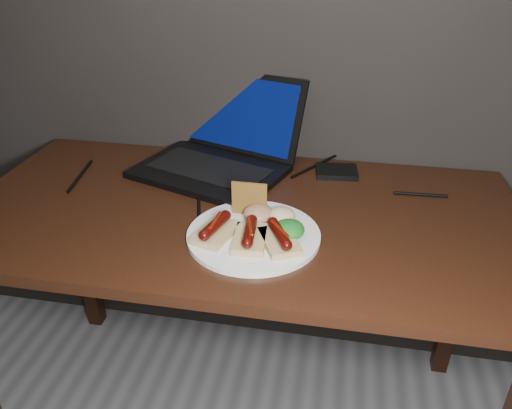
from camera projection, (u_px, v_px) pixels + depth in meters
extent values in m
cube|color=#33190C|center=(238.00, 215.00, 1.26)|extent=(1.40, 0.70, 0.03)
cube|color=#33190C|center=(83.00, 245.00, 1.81)|extent=(0.05, 0.05, 0.72)
cube|color=#33190C|center=(458.00, 287.00, 1.60)|extent=(0.05, 0.05, 0.72)
cube|color=black|center=(209.00, 171.00, 1.43)|extent=(0.47, 0.40, 0.02)
cube|color=black|center=(209.00, 168.00, 1.42)|extent=(0.37, 0.26, 0.00)
cube|color=black|center=(241.00, 112.00, 1.51)|extent=(0.41, 0.22, 0.23)
cube|color=#09105B|center=(241.00, 112.00, 1.51)|extent=(0.36, 0.19, 0.20)
cube|color=black|center=(337.00, 172.00, 1.43)|extent=(0.13, 0.10, 0.02)
cylinder|color=black|center=(199.00, 203.00, 1.28)|extent=(0.06, 0.17, 0.01)
cylinder|color=black|center=(316.00, 165.00, 1.47)|extent=(0.13, 0.19, 0.01)
cylinder|color=black|center=(421.00, 194.00, 1.32)|extent=(0.14, 0.01, 0.01)
cylinder|color=black|center=(80.00, 176.00, 1.41)|extent=(0.04, 0.20, 0.01)
cylinder|color=white|center=(254.00, 235.00, 1.14)|extent=(0.37, 0.37, 0.01)
cube|color=#DEC282|center=(216.00, 233.00, 1.12)|extent=(0.10, 0.13, 0.02)
cylinder|color=#490B04|center=(215.00, 225.00, 1.11)|extent=(0.05, 0.10, 0.02)
sphere|color=#490B04|center=(204.00, 235.00, 1.08)|extent=(0.02, 0.02, 0.02)
sphere|color=#490B04|center=(226.00, 215.00, 1.15)|extent=(0.03, 0.02, 0.02)
cylinder|color=#621104|center=(215.00, 220.00, 1.11)|extent=(0.01, 0.07, 0.01)
cube|color=#DEC282|center=(250.00, 239.00, 1.10)|extent=(0.08, 0.12, 0.02)
cylinder|color=#490B04|center=(250.00, 231.00, 1.09)|extent=(0.03, 0.10, 0.02)
sphere|color=#490B04|center=(247.00, 243.00, 1.05)|extent=(0.02, 0.02, 0.02)
sphere|color=#490B04|center=(252.00, 220.00, 1.13)|extent=(0.03, 0.02, 0.02)
cylinder|color=#621104|center=(250.00, 226.00, 1.09)|extent=(0.03, 0.07, 0.01)
cube|color=#DEC282|center=(279.00, 241.00, 1.09)|extent=(0.11, 0.13, 0.02)
cylinder|color=#490B04|center=(280.00, 234.00, 1.08)|extent=(0.06, 0.10, 0.02)
sphere|color=#490B04|center=(287.00, 245.00, 1.04)|extent=(0.03, 0.02, 0.02)
sphere|color=#490B04|center=(273.00, 223.00, 1.12)|extent=(0.02, 0.02, 0.02)
cylinder|color=#621104|center=(280.00, 229.00, 1.08)|extent=(0.05, 0.06, 0.01)
cube|color=#AA712E|center=(249.00, 199.00, 1.19)|extent=(0.08, 0.01, 0.08)
ellipsoid|color=#115616|center=(289.00, 229.00, 1.12)|extent=(0.07, 0.07, 0.04)
ellipsoid|color=maroon|center=(258.00, 214.00, 1.17)|extent=(0.07, 0.07, 0.04)
ellipsoid|color=beige|center=(282.00, 216.00, 1.17)|extent=(0.06, 0.06, 0.04)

